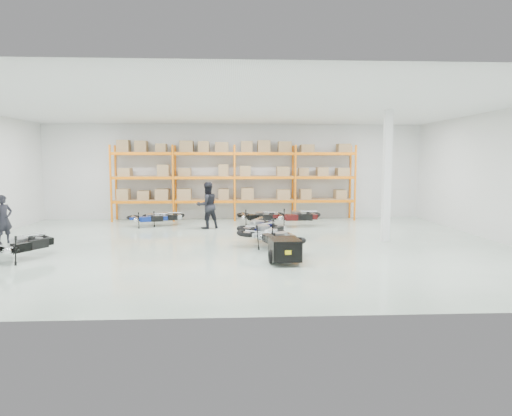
{
  "coord_description": "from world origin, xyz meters",
  "views": [
    {
      "loc": [
        -0.09,
        -14.91,
        2.81
      ],
      "look_at": [
        0.74,
        1.29,
        1.1
      ],
      "focal_mm": 32.0,
      "sensor_mm": 36.0,
      "label": 1
    }
  ],
  "objects": [
    {
      "name": "moto_back_c",
      "position": [
        1.01,
        4.59,
        0.51
      ],
      "size": [
        1.8,
        1.13,
        1.09
      ],
      "primitive_type": null,
      "rotation": [
        0.0,
        -0.09,
        1.39
      ],
      "color": "black",
      "rests_on": "ground"
    },
    {
      "name": "trailer",
      "position": [
        1.31,
        -2.8,
        0.4
      ],
      "size": [
        0.86,
        1.65,
        0.68
      ],
      "rotation": [
        0.0,
        0.0,
        0.07
      ],
      "color": "black",
      "rests_on": "ground"
    },
    {
      "name": "person_back",
      "position": [
        -1.14,
        3.8,
        0.96
      ],
      "size": [
        1.16,
        1.07,
        1.92
      ],
      "primitive_type": "imported",
      "rotation": [
        0.0,
        0.0,
        3.62
      ],
      "color": "black",
      "rests_on": "ground"
    },
    {
      "name": "moto_silver_left",
      "position": [
        0.97,
        -0.02,
        0.59
      ],
      "size": [
        1.82,
        2.14,
        1.25
      ],
      "primitive_type": null,
      "rotation": [
        0.0,
        -0.09,
        2.59
      ],
      "color": "silver",
      "rests_on": "ground"
    },
    {
      "name": "moto_touring_right",
      "position": [
        1.31,
        -1.2,
        0.55
      ],
      "size": [
        1.38,
        1.99,
        1.17
      ],
      "primitive_type": null,
      "rotation": [
        0.0,
        -0.09,
        0.29
      ],
      "color": "black",
      "rests_on": "ground"
    },
    {
      "name": "moto_back_d",
      "position": [
        2.56,
        4.14,
        0.58
      ],
      "size": [
        1.91,
        0.99,
        1.22
      ],
      "primitive_type": null,
      "rotation": [
        0.0,
        -0.09,
        1.54
      ],
      "color": "#3C0C0C",
      "rests_on": "ground"
    },
    {
      "name": "moto_black_far_left",
      "position": [
        -6.07,
        -1.95,
        0.57
      ],
      "size": [
        1.72,
        2.06,
        1.2
      ],
      "primitive_type": null,
      "rotation": [
        0.0,
        -0.09,
        2.62
      ],
      "color": "black",
      "rests_on": "ground"
    },
    {
      "name": "moto_back_b",
      "position": [
        -3.07,
        4.77,
        0.48
      ],
      "size": [
        1.69,
        1.09,
        1.01
      ],
      "primitive_type": null,
      "rotation": [
        0.0,
        -0.09,
        1.79
      ],
      "color": "#A8AEB2",
      "rests_on": "ground"
    },
    {
      "name": "room",
      "position": [
        0.0,
        0.0,
        2.25
      ],
      "size": [
        18.0,
        18.0,
        18.0
      ],
      "color": "silver",
      "rests_on": "ground"
    },
    {
      "name": "moto_blue_centre",
      "position": [
        0.86,
        0.89,
        0.62
      ],
      "size": [
        1.56,
        2.24,
        1.32
      ],
      "primitive_type": null,
      "rotation": [
        0.0,
        -0.09,
        2.85
      ],
      "color": "#060A44",
      "rests_on": "ground"
    },
    {
      "name": "moto_back_a",
      "position": [
        -3.62,
        4.39,
        0.48
      ],
      "size": [
        1.71,
        1.1,
        1.02
      ],
      "primitive_type": null,
      "rotation": [
        0.0,
        -0.09,
        1.79
      ],
      "color": "navy",
      "rests_on": "ground"
    },
    {
      "name": "person_left",
      "position": [
        -7.8,
        0.71,
        0.82
      ],
      "size": [
        0.66,
        0.72,
        1.65
      ],
      "primitive_type": "imported",
      "rotation": [
        0.0,
        0.0,
        1.0
      ],
      "color": "black",
      "rests_on": "ground"
    },
    {
      "name": "structural_column",
      "position": [
        5.2,
        0.5,
        2.25
      ],
      "size": [
        0.25,
        0.25,
        4.5
      ],
      "primitive_type": "cube",
      "color": "white",
      "rests_on": "ground"
    },
    {
      "name": "pallet_rack",
      "position": [
        -0.0,
        6.45,
        2.26
      ],
      "size": [
        11.28,
        0.98,
        3.62
      ],
      "color": "orange",
      "rests_on": "ground"
    }
  ]
}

